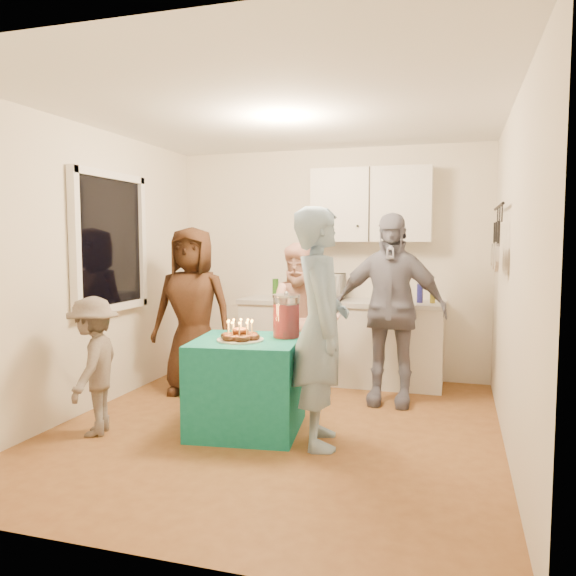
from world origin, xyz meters
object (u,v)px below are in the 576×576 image
(counter, at_px, (340,343))
(punch_jar, at_px, (286,317))
(woman_back_left, at_px, (193,311))
(microwave, at_px, (320,286))
(party_table, at_px, (247,385))
(woman_back_right, at_px, (389,309))
(child_near_left, at_px, (93,366))
(woman_back_center, at_px, (303,321))
(man_birthday, at_px, (321,327))

(counter, height_order, punch_jar, punch_jar)
(counter, xyz_separation_m, woman_back_left, (-1.36, -0.88, 0.42))
(microwave, distance_m, party_table, 1.93)
(party_table, relative_size, punch_jar, 2.50)
(woman_back_right, bearing_deg, woman_back_left, -172.81)
(counter, xyz_separation_m, woman_back_right, (0.61, -0.69, 0.48))
(woman_back_left, bearing_deg, child_near_left, -104.83)
(punch_jar, bearing_deg, counter, 85.27)
(counter, height_order, woman_back_left, woman_back_left)
(party_table, xyz_separation_m, woman_back_center, (0.20, 1.04, 0.39))
(counter, height_order, woman_back_center, woman_back_center)
(punch_jar, xyz_separation_m, man_birthday, (0.37, -0.31, -0.02))
(woman_back_center, height_order, woman_back_right, woman_back_right)
(counter, relative_size, child_near_left, 1.96)
(woman_back_center, distance_m, woman_back_right, 0.85)
(microwave, relative_size, punch_jar, 1.53)
(woman_back_left, height_order, woman_back_center, woman_back_left)
(woman_back_center, relative_size, woman_back_right, 0.85)
(counter, distance_m, party_table, 1.84)
(woman_back_left, distance_m, woman_back_right, 1.98)
(woman_back_center, bearing_deg, man_birthday, -75.35)
(microwave, distance_m, woman_back_right, 1.10)
(party_table, height_order, woman_back_right, woman_back_right)
(punch_jar, relative_size, child_near_left, 0.30)
(punch_jar, distance_m, woman_back_left, 1.43)
(party_table, xyz_separation_m, punch_jar, (0.28, 0.18, 0.55))
(man_birthday, height_order, woman_back_right, woman_back_right)
(punch_jar, height_order, man_birthday, man_birthday)
(child_near_left, bearing_deg, man_birthday, 83.22)
(microwave, bearing_deg, woman_back_left, -142.92)
(punch_jar, height_order, woman_back_center, woman_back_center)
(party_table, xyz_separation_m, child_near_left, (-1.15, -0.45, 0.18))
(microwave, height_order, child_near_left, microwave)
(woman_back_left, height_order, woman_back_right, woman_back_right)
(counter, distance_m, microwave, 0.67)
(woman_back_left, bearing_deg, counter, 26.92)
(party_table, height_order, woman_back_left, woman_back_left)
(counter, height_order, woman_back_right, woman_back_right)
(woman_back_left, bearing_deg, punch_jar, -37.06)
(party_table, distance_m, woman_back_left, 1.39)
(punch_jar, xyz_separation_m, woman_back_left, (-1.23, 0.74, -0.08))
(microwave, height_order, man_birthday, man_birthday)
(woman_back_left, xyz_separation_m, woman_back_right, (1.97, 0.19, 0.06))
(microwave, xyz_separation_m, punch_jar, (0.10, -1.62, -0.12))
(woman_back_right, height_order, child_near_left, woman_back_right)
(microwave, relative_size, child_near_left, 0.46)
(woman_back_center, height_order, child_near_left, woman_back_center)
(man_birthday, xyz_separation_m, woman_back_center, (-0.46, 1.18, -0.14))
(man_birthday, bearing_deg, child_near_left, 83.48)
(microwave, bearing_deg, counter, -0.94)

